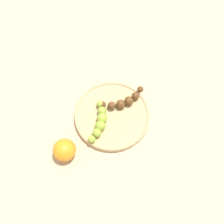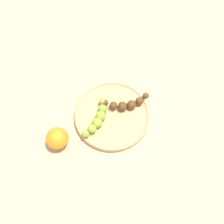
{
  "view_description": "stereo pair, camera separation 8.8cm",
  "coord_description": "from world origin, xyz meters",
  "px_view_note": "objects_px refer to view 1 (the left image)",
  "views": [
    {
      "loc": [
        -0.16,
        0.34,
        0.83
      ],
      "look_at": [
        0.0,
        0.0,
        0.04
      ],
      "focal_mm": 40.2,
      "sensor_mm": 36.0,
      "label": 1
    },
    {
      "loc": [
        -0.23,
        0.29,
        0.83
      ],
      "look_at": [
        0.0,
        0.0,
        0.04
      ],
      "focal_mm": 40.2,
      "sensor_mm": 36.0,
      "label": 2
    }
  ],
  "objects_px": {
    "banana_green": "(100,122)",
    "banana_overripe": "(124,101)",
    "fruit_bowl": "(112,115)",
    "orange_fruit": "(64,150)"
  },
  "relations": [
    {
      "from": "fruit_bowl",
      "to": "banana_green",
      "type": "relative_size",
      "value": 1.74
    },
    {
      "from": "banana_green",
      "to": "orange_fruit",
      "type": "xyz_separation_m",
      "value": [
        0.06,
        0.14,
        0.0
      ]
    },
    {
      "from": "fruit_bowl",
      "to": "orange_fruit",
      "type": "height_order",
      "value": "orange_fruit"
    },
    {
      "from": "fruit_bowl",
      "to": "banana_green",
      "type": "xyz_separation_m",
      "value": [
        0.02,
        0.05,
        0.03
      ]
    },
    {
      "from": "banana_green",
      "to": "banana_overripe",
      "type": "height_order",
      "value": "banana_green"
    },
    {
      "from": "fruit_bowl",
      "to": "orange_fruit",
      "type": "distance_m",
      "value": 0.21
    },
    {
      "from": "banana_green",
      "to": "orange_fruit",
      "type": "relative_size",
      "value": 2.06
    },
    {
      "from": "banana_overripe",
      "to": "orange_fruit",
      "type": "distance_m",
      "value": 0.27
    },
    {
      "from": "banana_green",
      "to": "banana_overripe",
      "type": "distance_m",
      "value": 0.12
    },
    {
      "from": "orange_fruit",
      "to": "banana_overripe",
      "type": "bearing_deg",
      "value": -112.66
    }
  ]
}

